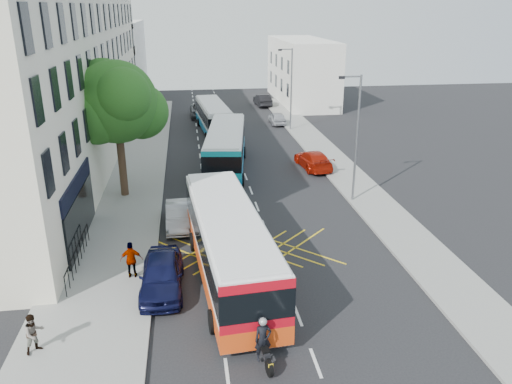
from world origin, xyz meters
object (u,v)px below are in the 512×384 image
object	(u,v)px
distant_car_silver	(277,118)
pedestrian_near	(34,333)
bus_far	(213,117)
parked_car_blue	(162,274)
parked_car_silver	(179,215)
lamp_far	(290,85)
bus_mid	(226,148)
lamp_near	(356,133)
distant_car_grey	(201,110)
street_tree	(116,103)
distant_car_dark	(263,100)
bus_near	(229,244)
motorbike	(263,342)
red_hatchback	(313,160)
pedestrian_far	(132,260)

from	to	relation	value
distant_car_silver	pedestrian_near	world-z (taller)	pedestrian_near
bus_far	parked_car_blue	distance (m)	30.00
parked_car_silver	distant_car_silver	size ratio (longest dim) A/B	1.07
lamp_far	bus_mid	distance (m)	14.48
lamp_near	distant_car_grey	world-z (taller)	lamp_near
street_tree	parked_car_blue	bearing A→B (deg)	-76.61
street_tree	distant_car_dark	bearing A→B (deg)	65.42
street_tree	bus_mid	size ratio (longest dim) A/B	0.75
lamp_far	bus_far	world-z (taller)	lamp_far
lamp_far	bus_near	bearing A→B (deg)	-106.94
street_tree	motorbike	xyz separation A→B (m)	(6.63, -17.66, -5.41)
red_hatchback	distant_car_dark	distance (m)	26.27
street_tree	parked_car_blue	world-z (taller)	street_tree
lamp_far	distant_car_dark	bearing A→B (deg)	92.93
lamp_near	pedestrian_far	xyz separation A→B (m)	(-13.20, -8.14, -3.58)
motorbike	distant_car_dark	bearing A→B (deg)	71.89
street_tree	distant_car_silver	world-z (taller)	street_tree
parked_car_blue	pedestrian_far	world-z (taller)	pedestrian_far
red_hatchback	pedestrian_near	distance (m)	25.65
bus_near	red_hatchback	world-z (taller)	bus_near
parked_car_silver	pedestrian_near	bearing A→B (deg)	-116.48
distant_car_dark	pedestrian_near	xyz separation A→B (m)	(-15.50, -46.71, 0.18)
street_tree	parked_car_blue	distance (m)	13.72
bus_near	parked_car_silver	world-z (taller)	bus_near
bus_mid	motorbike	bearing A→B (deg)	-83.82
bus_near	parked_car_silver	bearing A→B (deg)	105.92
street_tree	bus_far	distance (m)	19.43
street_tree	parked_car_silver	bearing A→B (deg)	-55.79
bus_mid	red_hatchback	distance (m)	6.89
lamp_far	red_hatchback	size ratio (longest dim) A/B	1.66
lamp_far	street_tree	bearing A→B (deg)	-130.81
bus_near	distant_car_dark	bearing A→B (deg)	74.45
lamp_near	parked_car_blue	distance (m)	15.48
bus_mid	red_hatchback	xyz separation A→B (m)	(6.79, -0.63, -1.01)
bus_far	parked_car_blue	world-z (taller)	bus_far
lamp_far	bus_mid	world-z (taller)	lamp_far
lamp_far	parked_car_blue	bearing A→B (deg)	-111.96
lamp_far	distant_car_dark	distance (m)	14.15
motorbike	distant_car_grey	world-z (taller)	motorbike
street_tree	bus_mid	xyz separation A→B (m)	(7.22, 4.98, -4.58)
red_hatchback	bus_mid	bearing A→B (deg)	-10.94
parked_car_silver	red_hatchback	bearing A→B (deg)	41.72
bus_mid	lamp_far	bearing A→B (deg)	65.86
street_tree	bus_mid	bearing A→B (deg)	34.58
street_tree	parked_car_silver	size ratio (longest dim) A/B	2.16
parked_car_blue	pedestrian_near	distance (m)	5.86
lamp_far	motorbike	size ratio (longest dim) A/B	3.78
motorbike	pedestrian_near	bearing A→B (deg)	159.66
street_tree	lamp_far	xyz separation A→B (m)	(14.71, 17.03, -1.68)
bus_far	motorbike	size ratio (longest dim) A/B	4.98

